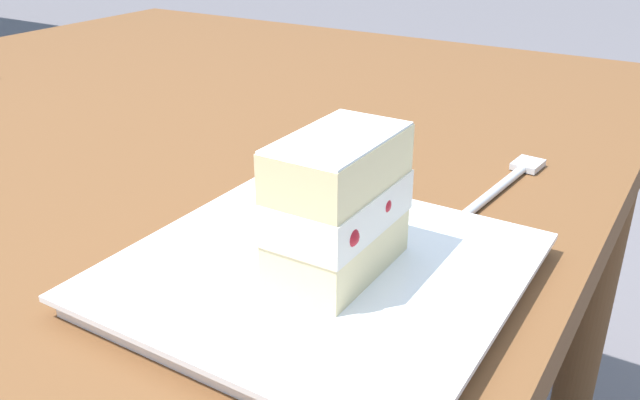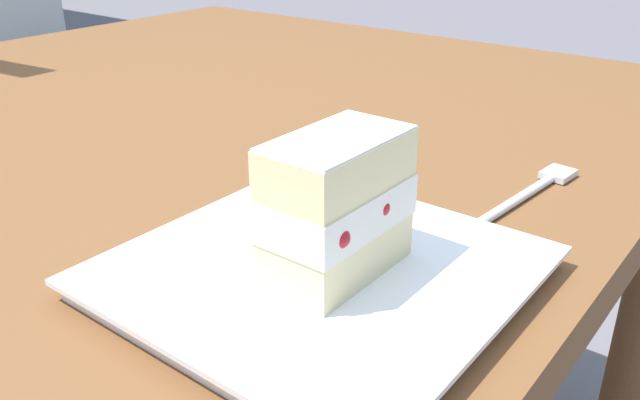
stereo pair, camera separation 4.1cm
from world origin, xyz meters
The scene contains 4 objects.
patio_table centered at (0.00, 0.00, 0.63)m, with size 1.33×1.07×0.71m.
dessert_plate centered at (0.13, 0.39, 0.72)m, with size 0.24×0.24×0.02m.
cake_slice centered at (0.13, 0.40, 0.78)m, with size 0.10×0.06×0.09m.
dessert_fork centered at (-0.09, 0.44, 0.72)m, with size 0.17×0.03×0.01m.
Camera 2 is at (0.42, 0.62, 0.95)m, focal length 37.32 mm.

